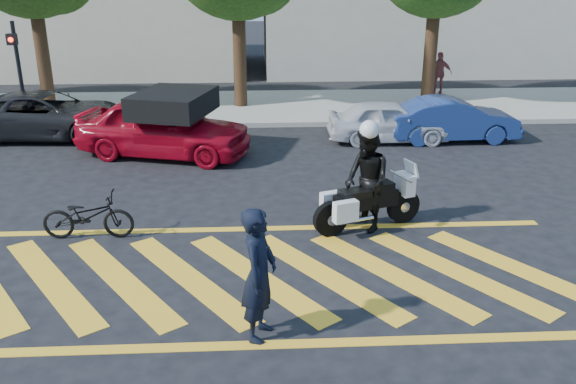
{
  "coord_description": "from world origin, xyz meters",
  "views": [
    {
      "loc": [
        0.54,
        -8.82,
        4.83
      ],
      "look_at": [
        1.06,
        1.11,
        1.05
      ],
      "focal_mm": 38.0,
      "sensor_mm": 36.0,
      "label": 1
    }
  ],
  "objects_px": {
    "red_convertible": "(164,127)",
    "parked_mid_left": "(47,115)",
    "officer_bike": "(259,274)",
    "parked_mid_right": "(389,121)",
    "parked_right": "(453,120)",
    "bicycle": "(88,216)",
    "police_motorcycle": "(367,203)",
    "officer_moto": "(367,180)"
  },
  "relations": [
    {
      "from": "red_convertible",
      "to": "parked_mid_left",
      "type": "distance_m",
      "value": 4.11
    },
    {
      "from": "red_convertible",
      "to": "parked_mid_left",
      "type": "height_order",
      "value": "red_convertible"
    },
    {
      "from": "officer_bike",
      "to": "parked_mid_right",
      "type": "relative_size",
      "value": 0.55
    },
    {
      "from": "officer_bike",
      "to": "parked_right",
      "type": "distance_m",
      "value": 10.99
    },
    {
      "from": "officer_bike",
      "to": "parked_right",
      "type": "bearing_deg",
      "value": -13.86
    },
    {
      "from": "bicycle",
      "to": "police_motorcycle",
      "type": "distance_m",
      "value": 5.19
    },
    {
      "from": "bicycle",
      "to": "red_convertible",
      "type": "height_order",
      "value": "red_convertible"
    },
    {
      "from": "parked_mid_right",
      "to": "officer_bike",
      "type": "bearing_deg",
      "value": 159.08
    },
    {
      "from": "parked_mid_left",
      "to": "police_motorcycle",
      "type": "bearing_deg",
      "value": -127.21
    },
    {
      "from": "red_convertible",
      "to": "parked_right",
      "type": "xyz_separation_m",
      "value": [
        8.0,
        1.05,
        -0.17
      ]
    },
    {
      "from": "parked_mid_left",
      "to": "red_convertible",
      "type": "bearing_deg",
      "value": -115.23
    },
    {
      "from": "police_motorcycle",
      "to": "bicycle",
      "type": "bearing_deg",
      "value": 160.92
    },
    {
      "from": "bicycle",
      "to": "red_convertible",
      "type": "bearing_deg",
      "value": -7.32
    },
    {
      "from": "officer_bike",
      "to": "parked_mid_left",
      "type": "distance_m",
      "value": 12.0
    },
    {
      "from": "police_motorcycle",
      "to": "parked_mid_right",
      "type": "relative_size",
      "value": 0.63
    },
    {
      "from": "officer_moto",
      "to": "officer_bike",
      "type": "bearing_deg",
      "value": -50.88
    },
    {
      "from": "parked_right",
      "to": "officer_moto",
      "type": "bearing_deg",
      "value": 148.09
    },
    {
      "from": "officer_moto",
      "to": "parked_right",
      "type": "relative_size",
      "value": 0.54
    },
    {
      "from": "police_motorcycle",
      "to": "parked_mid_right",
      "type": "height_order",
      "value": "parked_mid_right"
    },
    {
      "from": "police_motorcycle",
      "to": "parked_mid_left",
      "type": "relative_size",
      "value": 0.46
    },
    {
      "from": "parked_mid_right",
      "to": "bicycle",
      "type": "bearing_deg",
      "value": 132.36
    },
    {
      "from": "officer_bike",
      "to": "bicycle",
      "type": "relative_size",
      "value": 1.14
    },
    {
      "from": "police_motorcycle",
      "to": "parked_mid_right",
      "type": "xyz_separation_m",
      "value": [
        1.68,
        6.01,
        0.04
      ]
    },
    {
      "from": "red_convertible",
      "to": "parked_right",
      "type": "height_order",
      "value": "red_convertible"
    },
    {
      "from": "officer_moto",
      "to": "parked_mid_left",
      "type": "relative_size",
      "value": 0.41
    },
    {
      "from": "police_motorcycle",
      "to": "officer_moto",
      "type": "distance_m",
      "value": 0.44
    },
    {
      "from": "red_convertible",
      "to": "parked_mid_right",
      "type": "height_order",
      "value": "red_convertible"
    },
    {
      "from": "bicycle",
      "to": "parked_mid_left",
      "type": "relative_size",
      "value": 0.35
    },
    {
      "from": "officer_bike",
      "to": "red_convertible",
      "type": "bearing_deg",
      "value": 32.7
    },
    {
      "from": "officer_bike",
      "to": "police_motorcycle",
      "type": "distance_m",
      "value": 4.04
    },
    {
      "from": "police_motorcycle",
      "to": "red_convertible",
      "type": "height_order",
      "value": "red_convertible"
    },
    {
      "from": "officer_moto",
      "to": "parked_mid_right",
      "type": "height_order",
      "value": "officer_moto"
    },
    {
      "from": "officer_bike",
      "to": "parked_mid_left",
      "type": "bearing_deg",
      "value": 46.78
    },
    {
      "from": "officer_moto",
      "to": "parked_right",
      "type": "distance_m",
      "value": 6.97
    },
    {
      "from": "bicycle",
      "to": "parked_mid_left",
      "type": "bearing_deg",
      "value": 22.98
    },
    {
      "from": "officer_bike",
      "to": "parked_mid_right",
      "type": "bearing_deg",
      "value": -4.92
    },
    {
      "from": "bicycle",
      "to": "parked_right",
      "type": "distance_m",
      "value": 10.64
    },
    {
      "from": "police_motorcycle",
      "to": "parked_mid_left",
      "type": "distance_m",
      "value": 10.65
    },
    {
      "from": "officer_moto",
      "to": "parked_mid_left",
      "type": "xyz_separation_m",
      "value": [
        -8.07,
        6.91,
        -0.32
      ]
    },
    {
      "from": "officer_bike",
      "to": "parked_mid_left",
      "type": "relative_size",
      "value": 0.4
    },
    {
      "from": "officer_moto",
      "to": "red_convertible",
      "type": "height_order",
      "value": "officer_moto"
    },
    {
      "from": "police_motorcycle",
      "to": "parked_right",
      "type": "relative_size",
      "value": 0.59
    }
  ]
}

